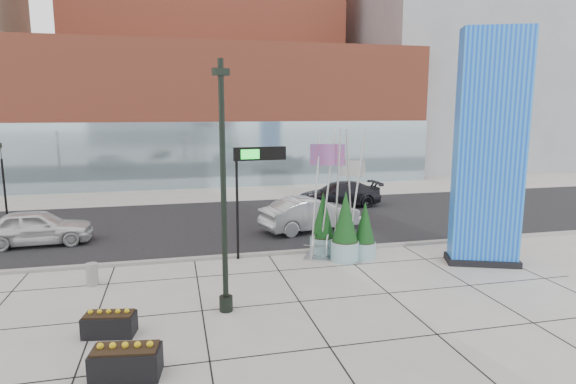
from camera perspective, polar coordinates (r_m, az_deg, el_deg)
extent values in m
plane|color=#9E9991|center=(16.08, -3.08, -11.83)|extent=(160.00, 160.00, 0.00)
cube|color=black|center=(25.55, -7.14, -3.68)|extent=(80.00, 12.00, 0.02)
cube|color=gray|center=(19.79, -5.19, -7.49)|extent=(80.00, 0.30, 0.12)
cube|color=#A3452F|center=(41.88, -8.54, 9.08)|extent=(34.00, 10.00, 11.00)
cube|color=#8CA5B2|center=(37.25, -7.78, 4.41)|extent=(34.00, 0.60, 5.00)
cube|color=slate|center=(54.89, 18.51, 12.49)|extent=(20.00, 18.00, 18.00)
cube|color=blue|center=(19.57, 22.76, 4.65)|extent=(2.65, 1.81, 8.85)
cube|color=black|center=(20.35, 21.96, -7.50)|extent=(2.90, 2.06, 0.25)
cylinder|color=black|center=(13.81, -7.66, 0.23)|extent=(0.16, 0.16, 7.29)
cylinder|color=black|center=(14.76, -7.35, -12.97)|extent=(0.40, 0.40, 0.46)
cube|color=black|center=(13.67, -7.98, 13.92)|extent=(0.50, 0.35, 0.20)
cube|color=silver|center=(19.65, 5.44, -7.71)|extent=(2.56, 1.99, 0.06)
cylinder|color=silver|center=(18.62, 3.65, -0.49)|extent=(0.10, 0.10, 5.21)
cylinder|color=silver|center=(19.08, 4.53, -0.25)|extent=(0.10, 0.10, 5.21)
cylinder|color=silver|center=(18.97, 5.97, -0.33)|extent=(0.10, 0.10, 5.21)
cylinder|color=silver|center=(19.42, 6.97, -0.12)|extent=(0.10, 0.10, 5.21)
cylinder|color=silver|center=(19.08, 8.19, -0.32)|extent=(0.10, 0.10, 5.21)
torus|color=silver|center=(19.18, 3.34, -6.64)|extent=(0.46, 0.89, 0.95)
torus|color=silver|center=(19.53, 4.64, -6.37)|extent=(0.46, 0.89, 0.95)
torus|color=silver|center=(19.50, 6.29, -6.41)|extent=(0.46, 0.89, 0.95)
torus|color=silver|center=(19.86, 7.51, -6.14)|extent=(0.46, 0.89, 0.95)
cube|color=red|center=(18.73, 4.74, 4.39)|extent=(1.30, 0.52, 0.83)
cube|color=silver|center=(19.19, 7.29, 2.90)|extent=(0.93, 0.57, 0.63)
cylinder|color=gray|center=(17.83, -22.20, -9.04)|extent=(0.40, 0.40, 0.77)
cylinder|color=black|center=(19.03, -6.04, -1.53)|extent=(0.11, 0.11, 4.41)
cube|color=black|center=(18.89, -3.30, 4.54)|extent=(2.11, 0.37, 0.53)
cube|color=#19D833|center=(18.70, -4.50, 4.48)|extent=(0.73, 0.08, 0.37)
cylinder|color=#7BA0A6|center=(19.76, 9.00, -6.80)|extent=(0.93, 0.93, 0.65)
cylinder|color=black|center=(19.67, 9.03, -5.89)|extent=(0.85, 0.85, 0.06)
cone|color=black|center=(19.46, 9.09, -3.53)|extent=(0.83, 0.83, 1.67)
cylinder|color=#7BA0A6|center=(20.01, 4.13, -6.36)|extent=(1.05, 1.05, 0.73)
cylinder|color=black|center=(19.91, 4.14, -5.35)|extent=(0.96, 0.96, 0.06)
cone|color=black|center=(19.69, 4.17, -2.70)|extent=(0.94, 0.94, 1.89)
cylinder|color=#7BA0A6|center=(19.29, 6.74, -6.95)|extent=(1.12, 1.12, 0.78)
cylinder|color=black|center=(19.18, 6.76, -5.83)|extent=(1.03, 1.03, 0.07)
cone|color=black|center=(18.94, 6.82, -2.90)|extent=(1.01, 1.01, 2.01)
cube|color=black|center=(14.03, -20.39, -14.55)|extent=(1.42, 0.89, 0.57)
cube|color=black|center=(13.91, -20.47, -13.41)|extent=(1.31, 0.78, 0.06)
cube|color=black|center=(11.95, -18.62, -18.66)|extent=(1.60, 0.97, 0.65)
cube|color=black|center=(11.80, -18.72, -17.18)|extent=(1.48, 0.84, 0.06)
imported|color=silver|center=(23.92, -27.63, -3.76)|extent=(4.66, 2.04, 1.56)
imported|color=#9FA1A6|center=(23.73, 2.70, -2.64)|extent=(5.27, 2.95, 1.64)
imported|color=black|center=(29.72, 6.02, -0.29)|extent=(5.23, 2.17, 1.51)
cylinder|color=black|center=(31.45, -30.58, 0.51)|extent=(0.12, 0.12, 3.20)
imported|color=black|center=(31.24, -30.91, 4.22)|extent=(0.15, 0.18, 0.90)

